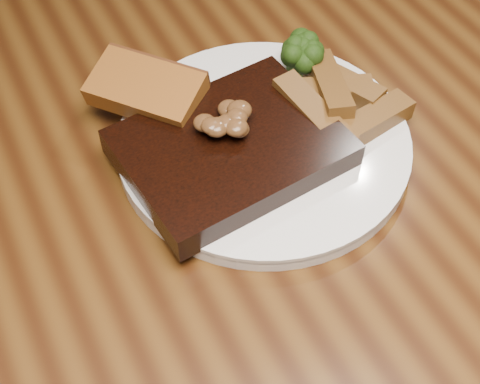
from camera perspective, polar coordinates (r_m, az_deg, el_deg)
The scene contains 8 objects.
dining_table at distance 0.65m, azimuth -0.87°, elevation -7.84°, with size 1.60×0.90×0.75m.
plate at distance 0.62m, azimuth 2.03°, elevation 4.13°, with size 0.27×0.27×0.01m, color silver.
steak at distance 0.59m, azimuth -0.81°, elevation 3.70°, with size 0.19×0.14×0.03m, color black.
steak_bone at distance 0.56m, azimuth 2.12°, elevation -0.97°, with size 0.15×0.01×0.02m, color beige.
mushroom_pile at distance 0.57m, azimuth -1.39°, elevation 5.81°, with size 0.07×0.07×0.03m, color #57351B, non-canonical shape.
garlic_bread at distance 0.64m, azimuth -7.84°, elevation 7.39°, with size 0.10×0.06×0.02m, color brown.
potato_wedges at distance 0.63m, azimuth 6.10°, elevation 7.17°, with size 0.12×0.12×0.02m, color brown, non-canonical shape.
broccoli_cluster at distance 0.67m, azimuth 4.07°, elevation 11.46°, with size 0.06×0.06×0.04m, color #1B360C, non-canonical shape.
Camera 1 is at (-0.14, -0.30, 1.21)m, focal length 50.00 mm.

